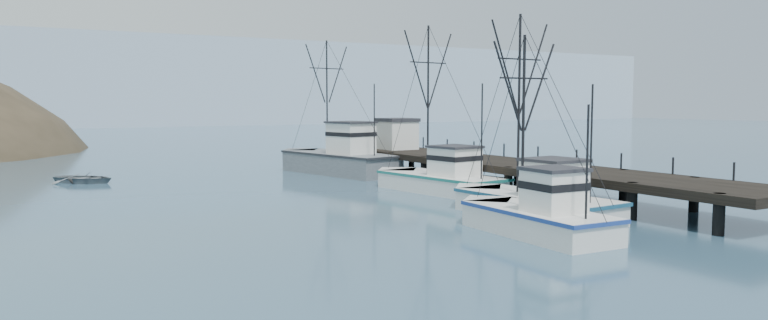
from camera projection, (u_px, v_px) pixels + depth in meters
ground at (473, 246)px, 29.90m from camera, size 400.00×400.00×0.00m
pier at (491, 164)px, 50.56m from camera, size 6.00×44.00×2.00m
distant_ridge at (109, 125)px, 181.25m from camera, size 360.00×40.00×26.00m
trawler_near at (531, 202)px, 37.40m from camera, size 4.33×11.30×11.42m
trawler_mid at (534, 217)px, 32.39m from camera, size 3.56×9.65×9.79m
trawler_far at (438, 180)px, 47.90m from camera, size 5.18×11.84×11.96m
work_vessel at (337, 159)px, 59.85m from camera, size 6.55×14.15×12.00m
pier_shed at (397, 133)px, 61.66m from camera, size 3.00×3.20×2.80m
pickup_truck at (373, 139)px, 65.93m from camera, size 5.52×3.40×1.43m
motorboat at (85, 183)px, 53.09m from camera, size 5.83×5.84×1.00m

